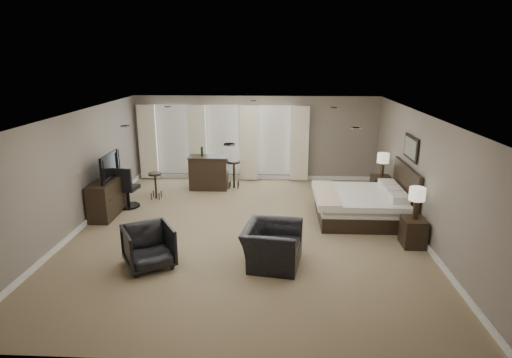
{
  "coord_description": "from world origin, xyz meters",
  "views": [
    {
      "loc": [
        0.66,
        -8.81,
        3.77
      ],
      "look_at": [
        0.2,
        0.4,
        1.1
      ],
      "focal_mm": 30.0,
      "sensor_mm": 36.0,
      "label": 1
    }
  ],
  "objects_px": {
    "bed": "(358,193)",
    "lamp_far": "(383,165)",
    "bar_stool_left": "(156,186)",
    "dresser": "(109,197)",
    "desk_chair": "(127,187)",
    "armchair_far": "(149,245)",
    "nightstand_near": "(413,232)",
    "lamp_near": "(416,203)",
    "bar_counter": "(209,173)",
    "nightstand_far": "(381,188)",
    "tv": "(106,176)",
    "armchair_near": "(272,239)",
    "bar_stool_right": "(234,174)"
  },
  "relations": [
    {
      "from": "nightstand_far",
      "to": "armchair_near",
      "type": "xyz_separation_m",
      "value": [
        -2.88,
        -3.84,
        0.18
      ]
    },
    {
      "from": "nightstand_far",
      "to": "tv",
      "type": "height_order",
      "value": "tv"
    },
    {
      "from": "bar_stool_left",
      "to": "bar_stool_right",
      "type": "height_order",
      "value": "bar_stool_right"
    },
    {
      "from": "tv",
      "to": "bar_stool_left",
      "type": "relative_size",
      "value": 1.54
    },
    {
      "from": "lamp_near",
      "to": "desk_chair",
      "type": "xyz_separation_m",
      "value": [
        -6.62,
        2.0,
        -0.37
      ]
    },
    {
      "from": "armchair_near",
      "to": "nightstand_far",
      "type": "bearing_deg",
      "value": -27.3
    },
    {
      "from": "tv",
      "to": "nightstand_near",
      "type": "bearing_deg",
      "value": -102.22
    },
    {
      "from": "lamp_far",
      "to": "dresser",
      "type": "height_order",
      "value": "lamp_far"
    },
    {
      "from": "bed",
      "to": "dresser",
      "type": "xyz_separation_m",
      "value": [
        -6.03,
        0.05,
        -0.22
      ]
    },
    {
      "from": "bed",
      "to": "armchair_far",
      "type": "relative_size",
      "value": 2.42
    },
    {
      "from": "lamp_far",
      "to": "desk_chair",
      "type": "xyz_separation_m",
      "value": [
        -6.62,
        -0.9,
        -0.43
      ]
    },
    {
      "from": "lamp_far",
      "to": "bar_stool_left",
      "type": "xyz_separation_m",
      "value": [
        -6.09,
        -0.19,
        -0.61
      ]
    },
    {
      "from": "dresser",
      "to": "bar_stool_right",
      "type": "xyz_separation_m",
      "value": [
        2.86,
        2.32,
        -0.03
      ]
    },
    {
      "from": "lamp_far",
      "to": "armchair_near",
      "type": "xyz_separation_m",
      "value": [
        -2.88,
        -3.84,
        -0.47
      ]
    },
    {
      "from": "bed",
      "to": "dresser",
      "type": "relative_size",
      "value": 1.37
    },
    {
      "from": "nightstand_near",
      "to": "bar_counter",
      "type": "xyz_separation_m",
      "value": [
        -4.78,
        3.67,
        0.2
      ]
    },
    {
      "from": "lamp_near",
      "to": "dresser",
      "type": "relative_size",
      "value": 0.43
    },
    {
      "from": "bar_counter",
      "to": "desk_chair",
      "type": "distance_m",
      "value": 2.48
    },
    {
      "from": "bar_stool_right",
      "to": "lamp_far",
      "type": "bearing_deg",
      "value": -12.71
    },
    {
      "from": "bed",
      "to": "bar_counter",
      "type": "height_order",
      "value": "bed"
    },
    {
      "from": "tv",
      "to": "bar_counter",
      "type": "relative_size",
      "value": 0.99
    },
    {
      "from": "lamp_far",
      "to": "bar_stool_left",
      "type": "relative_size",
      "value": 0.88
    },
    {
      "from": "bar_stool_left",
      "to": "bar_counter",
      "type": "bearing_deg",
      "value": 36.32
    },
    {
      "from": "bar_counter",
      "to": "bar_stool_left",
      "type": "relative_size",
      "value": 1.56
    },
    {
      "from": "tv",
      "to": "desk_chair",
      "type": "xyz_separation_m",
      "value": [
        0.3,
        0.5,
        -0.41
      ]
    },
    {
      "from": "lamp_near",
      "to": "armchair_near",
      "type": "bearing_deg",
      "value": -161.87
    },
    {
      "from": "lamp_far",
      "to": "desk_chair",
      "type": "distance_m",
      "value": 6.69
    },
    {
      "from": "lamp_far",
      "to": "bar_stool_right",
      "type": "relative_size",
      "value": 0.78
    },
    {
      "from": "bar_counter",
      "to": "bar_stool_left",
      "type": "bearing_deg",
      "value": -143.68
    },
    {
      "from": "lamp_near",
      "to": "bar_stool_left",
      "type": "relative_size",
      "value": 0.91
    },
    {
      "from": "bar_counter",
      "to": "bar_stool_left",
      "type": "height_order",
      "value": "bar_counter"
    },
    {
      "from": "armchair_near",
      "to": "bed",
      "type": "bearing_deg",
      "value": -30.19
    },
    {
      "from": "armchair_far",
      "to": "desk_chair",
      "type": "distance_m",
      "value": 3.5
    },
    {
      "from": "nightstand_near",
      "to": "lamp_far",
      "type": "xyz_separation_m",
      "value": [
        0.0,
        2.9,
        0.68
      ]
    },
    {
      "from": "nightstand_near",
      "to": "bed",
      "type": "bearing_deg",
      "value": 121.54
    },
    {
      "from": "dresser",
      "to": "desk_chair",
      "type": "relative_size",
      "value": 1.4
    },
    {
      "from": "lamp_near",
      "to": "bar_counter",
      "type": "xyz_separation_m",
      "value": [
        -4.78,
        3.67,
        -0.42
      ]
    },
    {
      "from": "lamp_far",
      "to": "armchair_far",
      "type": "relative_size",
      "value": 0.75
    },
    {
      "from": "dresser",
      "to": "desk_chair",
      "type": "xyz_separation_m",
      "value": [
        0.3,
        0.5,
        0.1
      ]
    },
    {
      "from": "nightstand_near",
      "to": "lamp_near",
      "type": "height_order",
      "value": "lamp_near"
    },
    {
      "from": "lamp_near",
      "to": "desk_chair",
      "type": "bearing_deg",
      "value": 163.17
    },
    {
      "from": "nightstand_near",
      "to": "nightstand_far",
      "type": "xyz_separation_m",
      "value": [
        0.0,
        2.9,
        0.03
      ]
    },
    {
      "from": "bed",
      "to": "tv",
      "type": "bearing_deg",
      "value": 179.54
    },
    {
      "from": "lamp_near",
      "to": "lamp_far",
      "type": "xyz_separation_m",
      "value": [
        0.0,
        2.9,
        0.06
      ]
    },
    {
      "from": "bed",
      "to": "lamp_far",
      "type": "bearing_deg",
      "value": 58.46
    },
    {
      "from": "nightstand_near",
      "to": "tv",
      "type": "distance_m",
      "value": 7.11
    },
    {
      "from": "dresser",
      "to": "tv",
      "type": "height_order",
      "value": "tv"
    },
    {
      "from": "lamp_far",
      "to": "nightstand_near",
      "type": "bearing_deg",
      "value": -90.0
    },
    {
      "from": "bed",
      "to": "lamp_far",
      "type": "height_order",
      "value": "bed"
    },
    {
      "from": "nightstand_far",
      "to": "armchair_near",
      "type": "relative_size",
      "value": 0.56
    }
  ]
}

